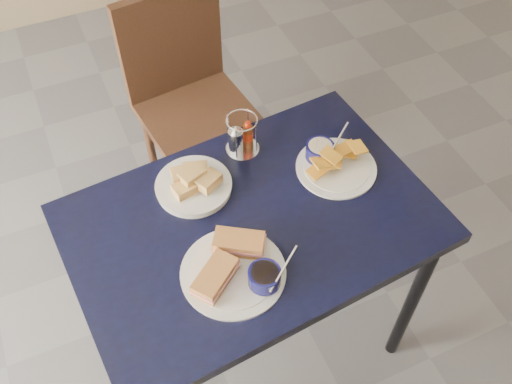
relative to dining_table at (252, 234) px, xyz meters
name	(u,v)px	position (x,y,z in m)	size (l,w,h in m)	color
ground	(219,363)	(-0.17, -0.07, -0.67)	(6.00, 6.00, 0.00)	#56565B
dining_table	(252,234)	(0.00, 0.00, 0.00)	(1.13, 0.81, 0.75)	black
chair_far	(188,87)	(0.09, 0.88, -0.14)	(0.49, 0.47, 0.93)	black
sandwich_plate	(236,267)	(-0.11, -0.15, 0.10)	(0.31, 0.29, 0.12)	white
plantain_plate	(330,160)	(0.31, 0.10, 0.10)	(0.26, 0.26, 0.12)	white
bread_basket	(194,183)	(-0.12, 0.18, 0.10)	(0.23, 0.23, 0.08)	white
condiment_caddy	(241,137)	(0.08, 0.27, 0.13)	(0.11, 0.11, 0.14)	silver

